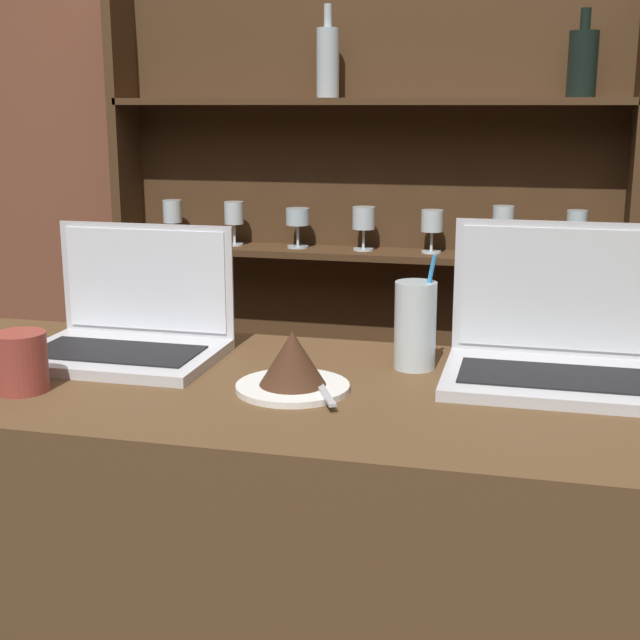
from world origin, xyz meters
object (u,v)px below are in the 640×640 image
(laptop_far, at_px, (554,347))
(cake_plate, at_px, (293,366))
(laptop_near, at_px, (129,329))
(coffee_cup, at_px, (21,362))
(water_glass, at_px, (415,325))

(laptop_far, xyz_separation_m, cake_plate, (-0.39, -0.16, -0.01))
(laptop_near, bearing_deg, coffee_cup, -107.14)
(laptop_near, bearing_deg, water_glass, 4.36)
(laptop_near, height_order, cake_plate, laptop_near)
(laptop_far, distance_m, water_glass, 0.23)
(cake_plate, xyz_separation_m, water_glass, (0.17, 0.17, 0.03))
(laptop_near, xyz_separation_m, cake_plate, (0.33, -0.13, -0.01))
(laptop_far, relative_size, water_glass, 1.77)
(laptop_far, bearing_deg, cake_plate, -157.42)
(cake_plate, bearing_deg, laptop_near, 159.16)
(cake_plate, bearing_deg, water_glass, 44.95)
(laptop_near, height_order, coffee_cup, laptop_near)
(cake_plate, height_order, water_glass, water_glass)
(laptop_near, relative_size, coffee_cup, 3.59)
(water_glass, bearing_deg, cake_plate, -135.05)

